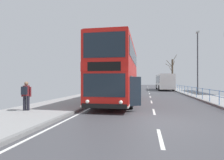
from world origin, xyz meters
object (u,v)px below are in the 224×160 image
object	(u,v)px
background_bus_far_lane	(164,82)
bare_tree_far_00	(172,73)
pedestrian_with_backpack	(26,94)
street_lamp_far_side	(198,58)
double_decker_bus_main	(118,73)

from	to	relation	value
background_bus_far_lane	bare_tree_far_00	xyz separation A→B (m)	(2.82, 9.82, 2.09)
background_bus_far_lane	bare_tree_far_00	bearing A→B (deg)	73.99
pedestrian_with_backpack	bare_tree_far_00	bearing A→B (deg)	70.96
pedestrian_with_backpack	street_lamp_far_side	bearing A→B (deg)	49.59
double_decker_bus_main	bare_tree_far_00	bearing A→B (deg)	74.87
double_decker_bus_main	pedestrian_with_backpack	size ratio (longest dim) A/B	6.78
background_bus_far_lane	street_lamp_far_side	bearing A→B (deg)	-76.64
double_decker_bus_main	street_lamp_far_side	xyz separation A→B (m)	(8.40, 9.28, 2.19)
double_decker_bus_main	bare_tree_far_00	xyz separation A→B (m)	(8.39, 31.01, 1.30)
background_bus_far_lane	pedestrian_with_backpack	bearing A→B (deg)	-110.12
double_decker_bus_main	background_bus_far_lane	xyz separation A→B (m)	(5.57, 21.19, -0.79)
pedestrian_with_backpack	bare_tree_far_00	world-z (taller)	bare_tree_far_00
pedestrian_with_backpack	street_lamp_far_side	distance (m)	19.80
pedestrian_with_backpack	double_decker_bus_main	bearing A→B (deg)	52.70
bare_tree_far_00	double_decker_bus_main	bearing A→B (deg)	-105.13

